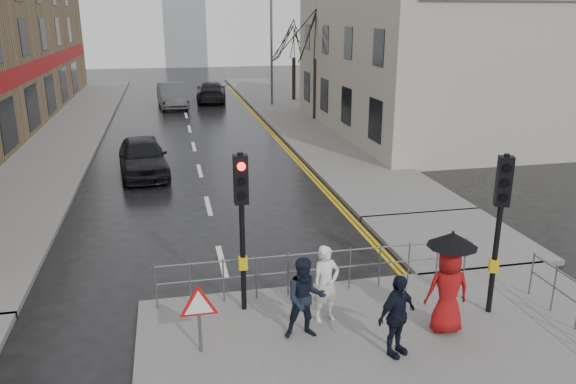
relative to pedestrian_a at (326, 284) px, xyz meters
name	(u,v)px	position (x,y,z in m)	size (l,w,h in m)	color
ground	(236,320)	(-1.76, 0.59, -0.94)	(120.00, 120.00, 0.00)	black
left_pavement	(72,126)	(-8.26, 23.59, -0.87)	(4.00, 44.00, 0.14)	#605E5B
right_pavement	(288,112)	(4.74, 25.59, -0.87)	(4.00, 40.00, 0.14)	#605E5B
pavement_bridge_right	(453,238)	(4.74, 3.59, -0.87)	(4.00, 4.20, 0.14)	#605E5B
building_right_cream	(418,41)	(10.24, 18.59, 3.84)	(9.00, 16.40, 10.10)	#AFA998
traffic_signal_near_left	(242,205)	(-1.56, 0.79, 1.52)	(0.28, 0.27, 3.40)	black
traffic_signal_near_right	(501,207)	(3.44, -0.41, 1.52)	(0.34, 0.33, 3.40)	black
guard_railing_front	(319,262)	(0.19, 1.19, -0.08)	(7.14, 0.04, 1.00)	#595B5E
warning_sign	(199,308)	(-2.56, -0.62, 0.10)	(0.80, 0.07, 1.35)	#595B5E
street_lamp	(269,36)	(4.06, 28.59, 3.77)	(1.83, 0.25, 8.00)	#595B5E
tree_near	(316,32)	(5.74, 22.59, 4.20)	(2.40, 2.40, 6.58)	#30231A
tree_far	(294,39)	(6.24, 30.59, 3.48)	(2.40, 2.40, 5.64)	#30231A
pedestrian_a	(326,284)	(0.00, 0.00, 0.00)	(0.58, 0.38, 1.60)	white
pedestrian_b	(305,298)	(-0.56, -0.53, 0.01)	(0.79, 0.62, 1.63)	black
pedestrian_with_umbrella	(449,278)	(2.18, -0.89, 0.32)	(0.96, 0.96, 2.07)	maroon
pedestrian_d	(397,316)	(0.91, -1.45, -0.01)	(0.92, 0.38, 1.58)	black
car_parked	(143,156)	(-3.96, 12.43, -0.18)	(1.79, 4.46, 1.52)	black
car_mid	(172,95)	(-2.51, 29.50, -0.11)	(1.75, 5.03, 1.66)	#3D3F42
car_far	(211,92)	(0.31, 31.58, -0.20)	(2.07, 5.09, 1.48)	black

